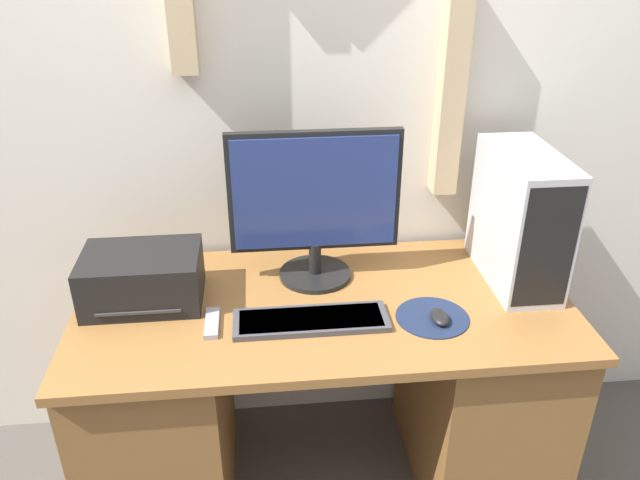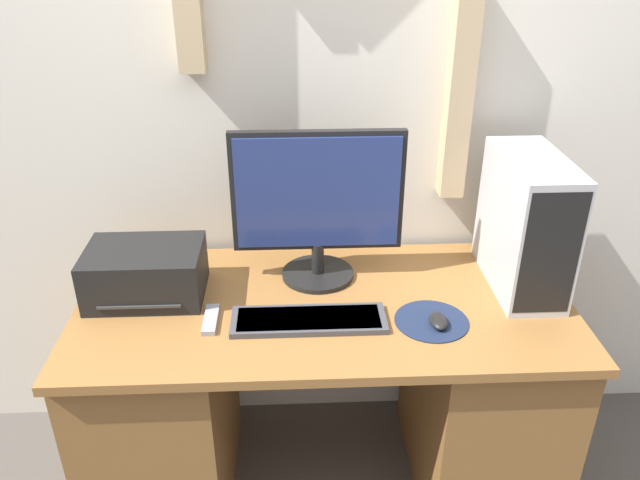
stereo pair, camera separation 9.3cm
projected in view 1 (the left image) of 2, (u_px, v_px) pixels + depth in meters
name	position (u px, v px, depth m)	size (l,w,h in m)	color
wall_back	(310.00, 79.00, 2.03)	(6.40, 0.13, 2.70)	silver
desk	(324.00, 394.00, 2.11)	(1.53, 0.73, 0.77)	brown
monitor	(315.00, 201.00, 1.96)	(0.54, 0.24, 0.50)	black
keyboard	(311.00, 320.00, 1.83)	(0.46, 0.14, 0.02)	#3D3D42
mousepad	(432.00, 317.00, 1.86)	(0.22, 0.22, 0.00)	#19233D
mouse	(439.00, 317.00, 1.83)	(0.05, 0.09, 0.03)	black
computer_tower	(520.00, 218.00, 1.97)	(0.18, 0.42, 0.43)	#B2B2B7
printer	(143.00, 278.00, 1.91)	(0.36, 0.25, 0.16)	black
remote_control	(212.00, 323.00, 1.82)	(0.04, 0.14, 0.02)	gray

